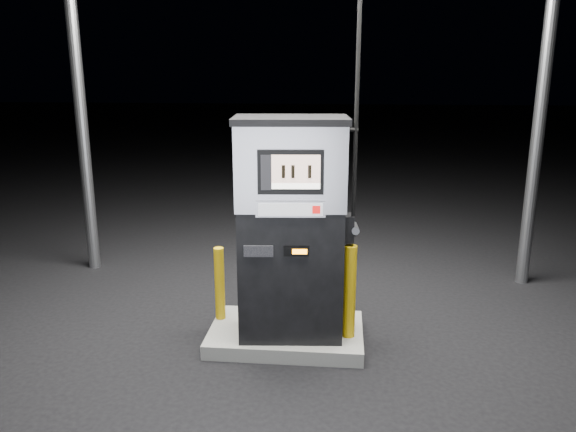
{
  "coord_description": "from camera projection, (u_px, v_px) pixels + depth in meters",
  "views": [
    {
      "loc": [
        0.54,
        -5.39,
        2.81
      ],
      "look_at": [
        0.02,
        0.0,
        1.37
      ],
      "focal_mm": 35.0,
      "sensor_mm": 36.0,
      "label": 1
    }
  ],
  "objects": [
    {
      "name": "bollard_left",
      "position": [
        220.0,
        284.0,
        6.04
      ],
      "size": [
        0.14,
        0.14,
        0.81
      ],
      "primitive_type": "cylinder",
      "rotation": [
        0.0,
        0.0,
        0.37
      ],
      "color": "#C4980A",
      "rests_on": "pump_island"
    },
    {
      "name": "ground",
      "position": [
        286.0,
        341.0,
        5.95
      ],
      "size": [
        80.0,
        80.0,
        0.0
      ],
      "primitive_type": "plane",
      "color": "black",
      "rests_on": "ground"
    },
    {
      "name": "bollard_right",
      "position": [
        349.0,
        292.0,
        5.62
      ],
      "size": [
        0.14,
        0.14,
        0.96
      ],
      "primitive_type": "cylinder",
      "rotation": [
        0.0,
        0.0,
        0.13
      ],
      "color": "#C4980A",
      "rests_on": "pump_island"
    },
    {
      "name": "fuel_dispenser",
      "position": [
        291.0,
        227.0,
        5.52
      ],
      "size": [
        1.24,
        0.75,
        4.59
      ],
      "rotation": [
        0.0,
        0.0,
        0.09
      ],
      "color": "black",
      "rests_on": "pump_island"
    },
    {
      "name": "pump_island",
      "position": [
        286.0,
        334.0,
        5.93
      ],
      "size": [
        1.6,
        1.0,
        0.15
      ],
      "primitive_type": "cube",
      "color": "slate",
      "rests_on": "ground"
    }
  ]
}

